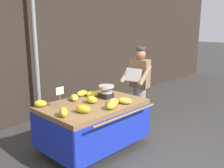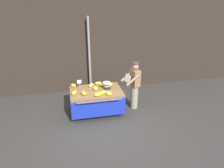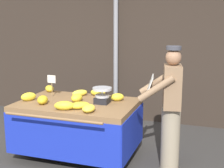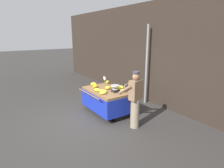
{
  "view_description": "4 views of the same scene",
  "coord_description": "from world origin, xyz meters",
  "px_view_note": "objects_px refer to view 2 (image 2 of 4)",
  "views": [
    {
      "loc": [
        -2.94,
        -2.11,
        2.15
      ],
      "look_at": [
        0.35,
        1.03,
        1.09
      ],
      "focal_mm": 40.47,
      "sensor_mm": 36.0,
      "label": 1
    },
    {
      "loc": [
        -0.98,
        -5.18,
        3.73
      ],
      "look_at": [
        0.34,
        0.91,
        1.06
      ],
      "focal_mm": 32.62,
      "sensor_mm": 36.0,
      "label": 2
    },
    {
      "loc": [
        1.76,
        -3.21,
        2.08
      ],
      "look_at": [
        0.32,
        1.06,
        1.14
      ],
      "focal_mm": 51.25,
      "sensor_mm": 36.0,
      "label": 3
    },
    {
      "loc": [
        5.1,
        -2.45,
        2.74
      ],
      "look_at": [
        0.22,
        0.86,
        1.16
      ],
      "focal_mm": 30.27,
      "sensor_mm": 36.0,
      "label": 4
    }
  ],
  "objects_px": {
    "banana_bunch_8": "(84,93)",
    "banana_bunch_9": "(109,93)",
    "banana_cart": "(96,96)",
    "banana_bunch_0": "(98,83)",
    "banana_bunch_6": "(110,84)",
    "street_pole": "(89,56)",
    "banana_bunch_4": "(102,85)",
    "banana_bunch_2": "(95,89)",
    "banana_bunch_1": "(103,92)",
    "banana_bunch_10": "(73,85)",
    "price_sign": "(79,83)",
    "banana_bunch_5": "(98,94)",
    "vendor_person": "(134,86)",
    "banana_bunch_7": "(91,85)",
    "weighing_scale": "(107,86)",
    "banana_bunch_3": "(74,93)"
  },
  "relations": [
    {
      "from": "street_pole",
      "to": "banana_bunch_8",
      "type": "relative_size",
      "value": 13.08
    },
    {
      "from": "street_pole",
      "to": "banana_bunch_0",
      "type": "xyz_separation_m",
      "value": [
        0.14,
        -1.33,
        -0.64
      ]
    },
    {
      "from": "banana_bunch_6",
      "to": "street_pole",
      "type": "bearing_deg",
      "value": 108.84
    },
    {
      "from": "street_pole",
      "to": "banana_bunch_8",
      "type": "height_order",
      "value": "street_pole"
    },
    {
      "from": "banana_bunch_3",
      "to": "vendor_person",
      "type": "xyz_separation_m",
      "value": [
        2.09,
        0.23,
        -0.04
      ]
    },
    {
      "from": "street_pole",
      "to": "banana_bunch_4",
      "type": "relative_size",
      "value": 12.66
    },
    {
      "from": "weighing_scale",
      "to": "banana_bunch_2",
      "type": "height_order",
      "value": "weighing_scale"
    },
    {
      "from": "banana_bunch_8",
      "to": "banana_bunch_9",
      "type": "xyz_separation_m",
      "value": [
        0.79,
        -0.16,
        -0.01
      ]
    },
    {
      "from": "vendor_person",
      "to": "banana_bunch_7",
      "type": "bearing_deg",
      "value": 168.65
    },
    {
      "from": "banana_bunch_1",
      "to": "banana_bunch_10",
      "type": "height_order",
      "value": "banana_bunch_10"
    },
    {
      "from": "banana_bunch_5",
      "to": "banana_bunch_0",
      "type": "bearing_deg",
      "value": 81.21
    },
    {
      "from": "banana_bunch_5",
      "to": "banana_bunch_9",
      "type": "bearing_deg",
      "value": 3.6
    },
    {
      "from": "weighing_scale",
      "to": "banana_bunch_9",
      "type": "bearing_deg",
      "value": -92.31
    },
    {
      "from": "price_sign",
      "to": "banana_bunch_5",
      "type": "distance_m",
      "value": 0.84
    },
    {
      "from": "banana_bunch_5",
      "to": "banana_bunch_8",
      "type": "bearing_deg",
      "value": 157.85
    },
    {
      "from": "banana_bunch_1",
      "to": "banana_bunch_9",
      "type": "bearing_deg",
      "value": -29.8
    },
    {
      "from": "weighing_scale",
      "to": "banana_bunch_5",
      "type": "xyz_separation_m",
      "value": [
        -0.37,
        -0.49,
        -0.06
      ]
    },
    {
      "from": "banana_bunch_2",
      "to": "banana_bunch_1",
      "type": "bearing_deg",
      "value": -59.08
    },
    {
      "from": "banana_bunch_2",
      "to": "street_pole",
      "type": "bearing_deg",
      "value": 89.13
    },
    {
      "from": "street_pole",
      "to": "banana_bunch_4",
      "type": "distance_m",
      "value": 1.65
    },
    {
      "from": "banana_bunch_0",
      "to": "banana_bunch_7",
      "type": "relative_size",
      "value": 0.9
    },
    {
      "from": "banana_cart",
      "to": "banana_bunch_2",
      "type": "relative_size",
      "value": 7.83
    },
    {
      "from": "street_pole",
      "to": "banana_bunch_1",
      "type": "height_order",
      "value": "street_pole"
    },
    {
      "from": "banana_cart",
      "to": "banana_bunch_0",
      "type": "xyz_separation_m",
      "value": [
        0.15,
        0.47,
        0.27
      ]
    },
    {
      "from": "weighing_scale",
      "to": "banana_bunch_5",
      "type": "height_order",
      "value": "weighing_scale"
    },
    {
      "from": "banana_cart",
      "to": "banana_bunch_6",
      "type": "bearing_deg",
      "value": 26.47
    },
    {
      "from": "banana_bunch_0",
      "to": "banana_bunch_7",
      "type": "xyz_separation_m",
      "value": [
        -0.27,
        -0.11,
        -0.0
      ]
    },
    {
      "from": "banana_cart",
      "to": "banana_bunch_10",
      "type": "relative_size",
      "value": 8.41
    },
    {
      "from": "banana_bunch_6",
      "to": "banana_bunch_9",
      "type": "bearing_deg",
      "value": -105.02
    },
    {
      "from": "weighing_scale",
      "to": "banana_bunch_1",
      "type": "xyz_separation_m",
      "value": [
        -0.19,
        -0.36,
        -0.07
      ]
    },
    {
      "from": "banana_bunch_1",
      "to": "banana_bunch_4",
      "type": "bearing_deg",
      "value": 82.54
    },
    {
      "from": "banana_cart",
      "to": "banana_bunch_2",
      "type": "distance_m",
      "value": 0.28
    },
    {
      "from": "banana_bunch_1",
      "to": "banana_bunch_8",
      "type": "relative_size",
      "value": 1.19
    },
    {
      "from": "banana_bunch_3",
      "to": "banana_bunch_10",
      "type": "relative_size",
      "value": 1.11
    },
    {
      "from": "weighing_scale",
      "to": "banana_bunch_7",
      "type": "xyz_separation_m",
      "value": [
        -0.49,
        0.3,
        -0.07
      ]
    },
    {
      "from": "banana_bunch_0",
      "to": "banana_bunch_10",
      "type": "distance_m",
      "value": 0.87
    },
    {
      "from": "street_pole",
      "to": "banana_bunch_2",
      "type": "relative_size",
      "value": 13.87
    },
    {
      "from": "banana_bunch_5",
      "to": "banana_bunch_8",
      "type": "xyz_separation_m",
      "value": [
        -0.44,
        0.18,
        0.0
      ]
    },
    {
      "from": "street_pole",
      "to": "banana_bunch_3",
      "type": "bearing_deg",
      "value": -110.5
    },
    {
      "from": "street_pole",
      "to": "banana_bunch_6",
      "type": "bearing_deg",
      "value": -71.16
    },
    {
      "from": "banana_bunch_6",
      "to": "banana_bunch_5",
      "type": "bearing_deg",
      "value": -127.25
    },
    {
      "from": "banana_bunch_9",
      "to": "weighing_scale",
      "type": "bearing_deg",
      "value": 87.69
    },
    {
      "from": "banana_bunch_6",
      "to": "banana_bunch_9",
      "type": "relative_size",
      "value": 0.83
    },
    {
      "from": "banana_bunch_3",
      "to": "banana_bunch_6",
      "type": "height_order",
      "value": "banana_bunch_3"
    },
    {
      "from": "banana_bunch_2",
      "to": "banana_bunch_9",
      "type": "height_order",
      "value": "banana_bunch_2"
    },
    {
      "from": "street_pole",
      "to": "banana_bunch_0",
      "type": "bearing_deg",
      "value": -84.16
    },
    {
      "from": "street_pole",
      "to": "banana_cart",
      "type": "height_order",
      "value": "street_pole"
    },
    {
      "from": "street_pole",
      "to": "banana_bunch_4",
      "type": "height_order",
      "value": "street_pole"
    },
    {
      "from": "banana_bunch_5",
      "to": "banana_bunch_6",
      "type": "relative_size",
      "value": 1.33
    },
    {
      "from": "banana_bunch_7",
      "to": "banana_bunch_9",
      "type": "relative_size",
      "value": 1.07
    }
  ]
}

